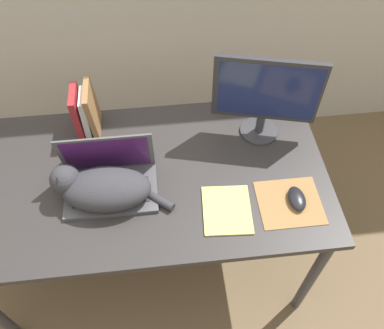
# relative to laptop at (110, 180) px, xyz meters

# --- Properties ---
(ground_plane) EXTENTS (12.00, 12.00, 0.00)m
(ground_plane) POSITION_rel_laptop_xyz_m (0.13, -0.35, -0.80)
(ground_plane) COLOR brown
(desk) EXTENTS (1.47, 0.78, 0.75)m
(desk) POSITION_rel_laptop_xyz_m (0.13, 0.04, -0.12)
(desk) COLOR #2D2B2B
(desk) RESTS_ON ground_plane
(laptop) EXTENTS (0.35, 0.23, 0.24)m
(laptop) POSITION_rel_laptop_xyz_m (0.00, 0.00, 0.00)
(laptop) COLOR #4C4C51
(laptop) RESTS_ON desk
(cat) EXTENTS (0.45, 0.21, 0.16)m
(cat) POSITION_rel_laptop_xyz_m (-0.03, -0.05, 0.03)
(cat) COLOR #333338
(cat) RESTS_ON desk
(external_monitor) EXTENTS (0.41, 0.16, 0.39)m
(external_monitor) POSITION_rel_laptop_xyz_m (0.63, 0.22, 0.17)
(external_monitor) COLOR #333338
(external_monitor) RESTS_ON desk
(mousepad) EXTENTS (0.24, 0.22, 0.00)m
(mousepad) POSITION_rel_laptop_xyz_m (0.67, -0.15, -0.04)
(mousepad) COLOR olive
(mousepad) RESTS_ON desk
(computer_mouse) EXTENTS (0.06, 0.11, 0.03)m
(computer_mouse) POSITION_rel_laptop_xyz_m (0.70, -0.15, -0.03)
(computer_mouse) COLOR black
(computer_mouse) RESTS_ON mousepad
(book_row) EXTENTS (0.09, 0.16, 0.23)m
(book_row) POSITION_rel_laptop_xyz_m (-0.10, 0.32, 0.06)
(book_row) COLOR maroon
(book_row) RESTS_ON desk
(notepad) EXTENTS (0.19, 0.22, 0.01)m
(notepad) POSITION_rel_laptop_xyz_m (0.43, -0.16, -0.04)
(notepad) COLOR #E5DB6B
(notepad) RESTS_ON desk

